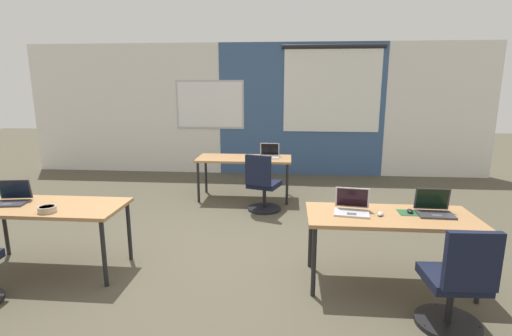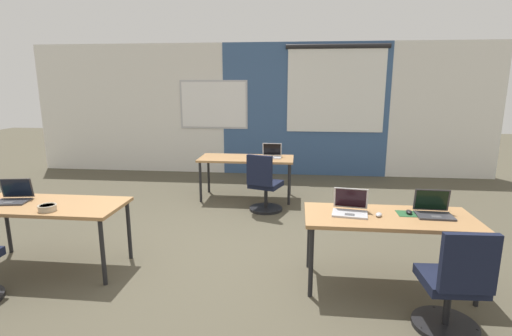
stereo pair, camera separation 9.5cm
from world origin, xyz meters
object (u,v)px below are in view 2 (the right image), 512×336
at_px(desk_near_right, 389,222).
at_px(snack_bowl, 47,207).
at_px(chair_near_right_end, 453,290).
at_px(laptop_near_right_inner, 350,208).
at_px(laptop_near_right_end, 434,210).
at_px(mouse_near_right_inner, 379,215).
at_px(mouse_near_right_end, 409,212).
at_px(desk_near_left, 47,209).
at_px(mouse_far_right, 256,157).
at_px(laptop_far_right, 272,154).
at_px(laptop_near_left_end, 13,197).
at_px(desk_far_center, 246,161).
at_px(chair_far_right, 264,188).

relative_size(desk_near_right, snack_bowl, 9.01).
relative_size(chair_near_right_end, laptop_near_right_inner, 2.49).
height_order(laptop_near_right_end, mouse_near_right_inner, laptop_near_right_end).
bearing_deg(laptop_near_right_inner, mouse_near_right_end, 11.83).
distance_m(desk_near_left, mouse_far_right, 3.40).
relative_size(mouse_near_right_end, mouse_far_right, 0.95).
bearing_deg(laptop_near_right_inner, laptop_far_right, 117.30).
distance_m(laptop_near_left_end, mouse_far_right, 3.61).
distance_m(chair_near_right_end, laptop_near_left_end, 4.35).
bearing_deg(snack_bowl, laptop_near_right_inner, 4.82).
distance_m(desk_near_left, desk_far_center, 3.30).
bearing_deg(laptop_near_right_inner, chair_near_right_end, -38.77).
xyz_separation_m(laptop_near_right_end, mouse_near_right_end, (-0.22, 0.01, -0.03)).
height_order(desk_near_right, desk_far_center, same).
relative_size(desk_near_left, mouse_near_right_end, 15.16).
bearing_deg(chair_far_right, mouse_near_right_inner, 139.49).
bearing_deg(desk_near_left, desk_near_right, 0.00).
height_order(desk_far_center, chair_near_right_end, chair_near_right_end).
distance_m(chair_near_right_end, laptop_far_right, 3.99).
distance_m(desk_near_left, mouse_near_right_end, 3.70).
bearing_deg(mouse_far_right, laptop_near_right_inner, -66.12).
relative_size(desk_far_center, mouse_far_right, 14.37).
height_order(laptop_near_left_end, mouse_far_right, laptop_near_left_end).
bearing_deg(snack_bowl, mouse_near_right_inner, 3.24).
bearing_deg(laptop_near_right_inner, laptop_near_right_end, 10.19).
height_order(desk_near_right, laptop_far_right, laptop_far_right).
distance_m(chair_near_right_end, mouse_near_right_inner, 0.91).
bearing_deg(chair_near_right_end, snack_bowl, -10.60).
bearing_deg(chair_far_right, laptop_near_left_end, 58.14).
relative_size(desk_far_center, snack_bowl, 9.01).
xyz_separation_m(laptop_far_right, laptop_near_right_inner, (0.96, -2.82, -0.00)).
bearing_deg(mouse_near_right_end, chair_far_right, 127.78).
bearing_deg(desk_near_right, snack_bowl, -176.39).
bearing_deg(mouse_near_right_end, desk_far_center, 125.60).
relative_size(laptop_near_left_end, laptop_near_right_inner, 1.01).
distance_m(chair_near_right_end, mouse_far_right, 4.06).
bearing_deg(mouse_near_right_end, chair_near_right_end, -79.64).
bearing_deg(snack_bowl, chair_near_right_end, -8.06).
xyz_separation_m(mouse_near_right_end, snack_bowl, (-3.55, -0.28, 0.01)).
distance_m(laptop_near_right_end, mouse_near_right_inner, 0.54).
height_order(laptop_far_right, mouse_near_right_inner, laptop_far_right).
height_order(chair_far_right, mouse_near_right_inner, chair_far_right).
xyz_separation_m(chair_far_right, mouse_near_right_inner, (1.28, -2.15, 0.36)).
xyz_separation_m(desk_far_center, snack_bowl, (-1.60, -3.01, 0.10)).
xyz_separation_m(desk_far_center, mouse_near_right_end, (1.95, -2.73, 0.08)).
relative_size(desk_near_left, desk_far_center, 1.00).
bearing_deg(chair_near_right_end, laptop_near_left_end, -12.90).
bearing_deg(chair_near_right_end, desk_far_center, -61.83).
bearing_deg(snack_bowl, desk_near_left, 125.82).
bearing_deg(mouse_far_right, desk_near_right, -60.50).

